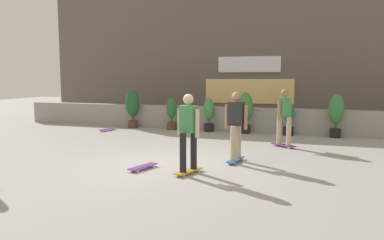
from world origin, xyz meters
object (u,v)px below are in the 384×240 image
at_px(skater_far_right, 188,130).
at_px(skateboard_near_camera, 108,129).
at_px(potted_plant_0, 132,105).
at_px(potted_plant_4, 289,117).
at_px(potted_plant_5, 336,112).
at_px(skater_by_wall_right, 284,115).
at_px(skateboard_aside, 143,167).
at_px(skater_by_wall_left, 236,123).
at_px(potted_plant_1, 172,113).
at_px(potted_plant_2, 209,113).
at_px(potted_plant_3, 246,109).

height_order(skater_far_right, skateboard_near_camera, skater_far_right).
height_order(potted_plant_0, potted_plant_4, potted_plant_0).
bearing_deg(potted_plant_5, skateboard_near_camera, -172.74).
relative_size(potted_plant_4, skateboard_near_camera, 1.45).
relative_size(potted_plant_5, skater_by_wall_right, 0.87).
xyz_separation_m(skater_far_right, skateboard_near_camera, (-5.07, 5.11, -0.88)).
xyz_separation_m(potted_plant_4, skateboard_near_camera, (-6.64, -1.04, -0.57)).
height_order(potted_plant_0, skateboard_aside, potted_plant_0).
bearing_deg(skater_by_wall_right, skateboard_aside, -125.87).
bearing_deg(skater_far_right, skateboard_near_camera, 134.76).
relative_size(skater_by_wall_right, skater_far_right, 1.00).
relative_size(skater_by_wall_left, skateboard_aside, 2.06).
relative_size(potted_plant_4, skateboard_aside, 1.45).
bearing_deg(skater_far_right, skateboard_aside, 177.44).
distance_m(potted_plant_1, skateboard_aside, 6.38).
height_order(skater_by_wall_left, skateboard_aside, skater_by_wall_left).
bearing_deg(potted_plant_4, potted_plant_1, -180.00).
bearing_deg(skater_by_wall_left, skateboard_aside, -142.93).
relative_size(skater_far_right, skateboard_aside, 2.06).
distance_m(potted_plant_0, potted_plant_1, 1.71).
bearing_deg(potted_plant_0, potted_plant_1, 0.00).
bearing_deg(potted_plant_1, skater_far_right, -65.13).
height_order(potted_plant_0, potted_plant_5, potted_plant_0).
relative_size(potted_plant_1, skateboard_near_camera, 1.48).
xyz_separation_m(potted_plant_0, potted_plant_5, (7.65, -0.00, -0.06)).
relative_size(skateboard_near_camera, skateboard_aside, 1.00).
bearing_deg(potted_plant_5, skater_by_wall_left, -116.90).
bearing_deg(skateboard_near_camera, potted_plant_1, 25.19).
height_order(potted_plant_4, skater_by_wall_left, skater_by_wall_left).
distance_m(potted_plant_4, skateboard_near_camera, 6.74).
xyz_separation_m(potted_plant_2, skater_by_wall_right, (2.97, -2.35, 0.25)).
distance_m(potted_plant_3, skater_by_wall_right, 2.83).
bearing_deg(potted_plant_5, potted_plant_3, 180.00).
height_order(potted_plant_4, skateboard_near_camera, potted_plant_4).
distance_m(potted_plant_1, potted_plant_4, 4.42).
bearing_deg(skateboard_near_camera, potted_plant_0, 63.01).
height_order(potted_plant_1, potted_plant_3, potted_plant_3).
distance_m(skater_by_wall_right, skater_by_wall_left, 2.56).
bearing_deg(skater_far_right, potted_plant_0, 126.41).
height_order(potted_plant_1, potted_plant_5, potted_plant_5).
distance_m(potted_plant_0, skater_far_right, 7.64).
distance_m(potted_plant_4, skateboard_aside, 6.68).
distance_m(potted_plant_5, skater_by_wall_left, 5.32).
relative_size(potted_plant_3, skater_by_wall_left, 0.88).
xyz_separation_m(potted_plant_4, skateboard_aside, (-2.66, -6.10, -0.57)).
xyz_separation_m(skateboard_near_camera, skateboard_aside, (3.97, -5.06, 0.00)).
relative_size(potted_plant_4, potted_plant_5, 0.81).
relative_size(potted_plant_0, potted_plant_2, 1.24).
relative_size(potted_plant_2, potted_plant_5, 0.86).
xyz_separation_m(potted_plant_1, skateboard_aside, (1.76, -6.10, -0.59)).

